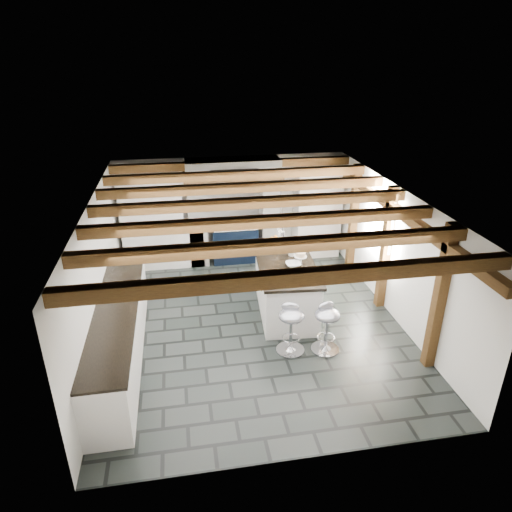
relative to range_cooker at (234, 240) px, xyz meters
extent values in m
plane|color=black|center=(0.00, -2.68, -0.47)|extent=(6.00, 6.00, 0.00)
plane|color=white|center=(0.00, 0.32, 0.68)|extent=(5.00, 0.00, 5.00)
plane|color=white|center=(-2.50, -2.68, 0.68)|extent=(0.00, 6.00, 6.00)
plane|color=white|center=(2.50, -2.68, 0.68)|extent=(0.00, 6.00, 6.00)
plane|color=white|center=(0.00, -2.68, 1.83)|extent=(6.00, 6.00, 0.00)
cube|color=silver|center=(-0.80, 0.02, 0.48)|extent=(0.40, 0.60, 1.90)
cube|color=silver|center=(0.80, 0.02, 0.48)|extent=(0.40, 0.60, 1.90)
cube|color=brown|center=(0.00, 0.02, 1.52)|extent=(2.10, 0.65, 0.18)
cube|color=silver|center=(0.00, 0.02, 1.68)|extent=(2.00, 0.60, 0.31)
cube|color=black|center=(0.00, -0.30, 1.58)|extent=(1.00, 0.03, 0.22)
cube|color=silver|center=(0.00, -0.31, 1.58)|extent=(0.90, 0.01, 0.14)
cube|color=white|center=(-1.75, 0.02, 0.53)|extent=(1.30, 0.58, 2.00)
cube|color=white|center=(1.90, 0.02, 0.53)|extent=(1.00, 0.58, 2.00)
cube|color=white|center=(-2.20, -3.28, -0.03)|extent=(0.60, 3.80, 0.88)
cube|color=black|center=(-2.20, -3.28, 0.43)|extent=(0.64, 3.80, 0.04)
cube|color=white|center=(-1.05, 0.02, -0.03)|extent=(0.70, 0.60, 0.88)
cube|color=black|center=(-1.05, 0.02, 0.43)|extent=(0.74, 0.64, 0.04)
cube|color=brown|center=(2.42, -2.68, 1.48)|extent=(0.15, 5.80, 0.14)
plane|color=white|center=(2.48, -2.08, 1.08)|extent=(0.00, 0.90, 0.90)
cube|color=brown|center=(0.00, -5.28, 1.74)|extent=(5.00, 0.16, 0.16)
cube|color=brown|center=(0.00, -4.41, 1.74)|extent=(5.00, 0.16, 0.16)
cube|color=brown|center=(0.00, -3.54, 1.74)|extent=(5.00, 0.16, 0.16)
cube|color=brown|center=(0.00, -2.68, 1.74)|extent=(5.00, 0.16, 0.16)
cube|color=brown|center=(0.00, -1.81, 1.74)|extent=(5.00, 0.16, 0.16)
cube|color=brown|center=(0.00, -0.94, 1.74)|extent=(5.00, 0.16, 0.16)
cube|color=brown|center=(0.00, -0.08, 1.74)|extent=(5.00, 0.16, 0.16)
cube|color=brown|center=(2.42, -4.28, 0.68)|extent=(0.15, 0.15, 2.30)
cube|color=brown|center=(2.42, -2.48, 0.68)|extent=(0.15, 0.15, 2.30)
cube|color=brown|center=(2.42, -0.88, 0.68)|extent=(0.15, 0.15, 2.30)
cylinder|color=black|center=(0.45, -2.73, 1.46)|extent=(0.01, 0.01, 0.56)
cylinder|color=white|center=(0.45, -2.73, 1.13)|extent=(0.09, 0.09, 0.22)
cylinder|color=black|center=(0.50, -2.43, 1.46)|extent=(0.01, 0.01, 0.56)
cylinder|color=white|center=(0.50, -2.43, 1.13)|extent=(0.09, 0.09, 0.22)
cylinder|color=black|center=(0.55, -2.13, 1.46)|extent=(0.01, 0.01, 0.56)
cylinder|color=white|center=(0.55, -2.13, 1.13)|extent=(0.09, 0.09, 0.22)
cube|color=black|center=(0.00, 0.00, -0.02)|extent=(1.00, 0.60, 0.90)
ellipsoid|color=silver|center=(-0.25, 0.00, 0.46)|extent=(0.28, 0.28, 0.11)
ellipsoid|color=silver|center=(0.25, 0.00, 0.46)|extent=(0.28, 0.28, 0.11)
cylinder|color=silver|center=(0.00, -0.32, 0.35)|extent=(0.95, 0.03, 0.03)
cube|color=black|center=(-0.25, -0.30, -0.02)|extent=(0.35, 0.02, 0.30)
cube|color=black|center=(0.25, -0.30, -0.02)|extent=(0.35, 0.02, 0.30)
cube|color=white|center=(0.63, -2.38, -0.02)|extent=(1.06, 1.91, 0.90)
cube|color=black|center=(0.63, -2.38, 0.46)|extent=(1.15, 2.00, 0.05)
imported|color=white|center=(0.52, -1.86, 0.58)|extent=(0.20, 0.20, 0.20)
ellipsoid|color=orange|center=(0.52, -1.86, 0.74)|extent=(0.20, 0.20, 0.12)
cylinder|color=white|center=(0.81, -2.03, 0.58)|extent=(0.12, 0.12, 0.18)
imported|color=white|center=(0.72, -2.49, 0.52)|extent=(0.29, 0.29, 0.07)
cylinder|color=white|center=(0.89, -2.35, 0.54)|extent=(0.05, 0.05, 0.10)
cylinder|color=white|center=(0.89, -2.35, 0.60)|extent=(0.23, 0.23, 0.02)
cylinder|color=beige|center=(0.89, -2.35, 0.64)|extent=(0.17, 0.17, 0.07)
cylinder|color=silver|center=(0.98, -3.67, -0.45)|extent=(0.45, 0.45, 0.03)
cone|color=silver|center=(0.98, -3.67, -0.40)|extent=(0.20, 0.20, 0.08)
cylinder|color=silver|center=(0.98, -3.67, -0.13)|extent=(0.05, 0.05, 0.56)
torus|color=silver|center=(0.98, -3.67, -0.22)|extent=(0.29, 0.29, 0.02)
ellipsoid|color=#9B9DA9|center=(0.98, -3.67, 0.19)|extent=(0.51, 0.51, 0.18)
ellipsoid|color=#9B9DA9|center=(0.95, -3.58, 0.29)|extent=(0.31, 0.19, 0.16)
cylinder|color=silver|center=(0.43, -3.60, -0.45)|extent=(0.45, 0.45, 0.03)
cone|color=silver|center=(0.43, -3.60, -0.40)|extent=(0.20, 0.20, 0.08)
cylinder|color=silver|center=(0.43, -3.60, -0.13)|extent=(0.05, 0.05, 0.56)
torus|color=silver|center=(0.43, -3.60, -0.22)|extent=(0.29, 0.29, 0.02)
ellipsoid|color=#9B9DA9|center=(0.43, -3.60, 0.19)|extent=(0.53, 0.53, 0.18)
ellipsoid|color=#9B9DA9|center=(0.46, -3.50, 0.29)|extent=(0.31, 0.21, 0.16)
camera|label=1|loc=(-1.14, -9.42, 3.96)|focal=32.00mm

